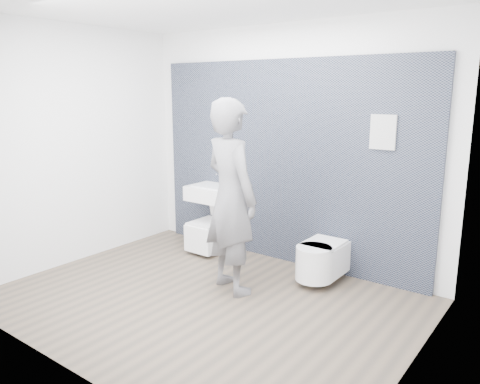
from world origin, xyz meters
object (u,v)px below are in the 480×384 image
Objects in this scene: toilet_rounded at (320,260)px; visitor at (231,197)px; washbasin at (213,193)px; toilet_square at (211,233)px.

toilet_rounded is 1.22m from visitor.
washbasin is 1.26m from visitor.
toilet_rounded is (1.59, -0.06, 0.01)m from toilet_square.
visitor reaches higher than washbasin.
visitor is (-0.66, -0.71, 0.74)m from toilet_rounded.
toilet_square is 1.42m from visitor.
visitor is at bearing -133.18° from toilet_rounded.
visitor is (0.93, -0.82, 0.22)m from washbasin.
washbasin reaches higher than toilet_square.
visitor reaches higher than toilet_square.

